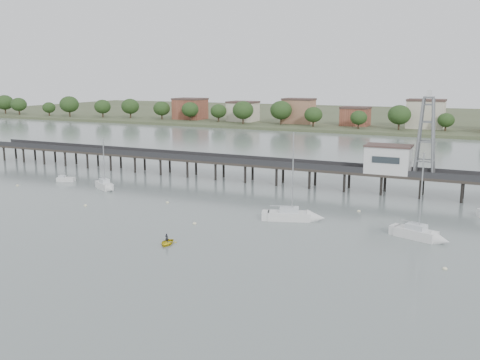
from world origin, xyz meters
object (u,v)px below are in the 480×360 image
(pier, at_px, (264,165))
(white_tender, at_px, (66,179))
(sailboat_b, at_px, (106,186))
(lattice_tower, at_px, (426,137))
(sailboat_d, at_px, (424,235))
(yellow_dinghy, at_px, (167,244))
(sailboat_c, at_px, (299,216))

(pier, height_order, white_tender, pier)
(white_tender, bearing_deg, sailboat_b, -32.32)
(sailboat_b, bearing_deg, pier, 66.72)
(pier, distance_m, lattice_tower, 32.34)
(lattice_tower, xyz_separation_m, white_tender, (-69.91, -16.64, -10.66))
(lattice_tower, distance_m, sailboat_d, 29.39)
(pier, distance_m, yellow_dinghy, 44.06)
(pier, xyz_separation_m, sailboat_d, (34.86, -27.27, -3.15))
(lattice_tower, height_order, sailboat_c, lattice_tower)
(pier, bearing_deg, lattice_tower, 0.00)
(sailboat_c, bearing_deg, sailboat_d, -25.74)
(lattice_tower, height_order, sailboat_b, lattice_tower)
(lattice_tower, distance_m, white_tender, 72.65)
(lattice_tower, relative_size, sailboat_d, 1.24)
(sailboat_c, height_order, white_tender, sailboat_c)
(pier, xyz_separation_m, yellow_dinghy, (4.28, -43.69, -3.79))
(sailboat_b, distance_m, yellow_dinghy, 38.03)
(sailboat_b, bearing_deg, yellow_dinghy, -10.42)
(sailboat_d, distance_m, white_tender, 74.03)
(sailboat_c, relative_size, white_tender, 3.63)
(yellow_dinghy, bearing_deg, sailboat_d, 15.26)
(sailboat_c, height_order, sailboat_d, sailboat_c)
(pier, bearing_deg, sailboat_b, -142.01)
(sailboat_c, relative_size, sailboat_b, 1.38)
(lattice_tower, relative_size, sailboat_b, 1.48)
(sailboat_b, xyz_separation_m, yellow_dinghy, (29.49, -24.00, -0.66))
(white_tender, bearing_deg, pier, 4.12)
(sailboat_d, height_order, yellow_dinghy, sailboat_d)
(white_tender, height_order, yellow_dinghy, yellow_dinghy)
(yellow_dinghy, bearing_deg, sailboat_c, 44.60)
(sailboat_c, distance_m, yellow_dinghy, 22.19)
(pier, bearing_deg, white_tender, -156.58)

